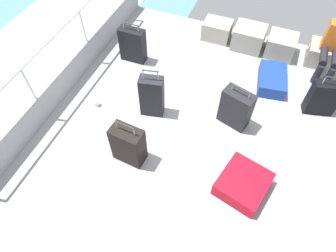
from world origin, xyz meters
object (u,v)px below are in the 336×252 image
(suitcase_1, at_px, (243,184))
(suitcase_3, at_px, (128,145))
(passenger_seated, at_px, (334,44))
(suitcase_0, at_px, (323,98))
(paper_cup, at_px, (97,103))
(cargo_crate_3, at_px, (326,55))
(suitcase_5, at_px, (272,80))
(cargo_crate_0, at_px, (217,30))
(suitcase_2, at_px, (236,108))
(cargo_crate_2, at_px, (281,45))
(cargo_crate_1, at_px, (249,37))
(suitcase_4, at_px, (152,96))
(suitcase_6, at_px, (133,45))

(suitcase_1, height_order, suitcase_3, suitcase_3)
(passenger_seated, relative_size, suitcase_0, 1.46)
(suitcase_0, relative_size, paper_cup, 7.22)
(cargo_crate_3, relative_size, suitcase_5, 0.87)
(cargo_crate_0, relative_size, suitcase_2, 0.76)
(cargo_crate_2, relative_size, passenger_seated, 0.50)
(cargo_crate_0, height_order, passenger_seated, passenger_seated)
(cargo_crate_2, distance_m, suitcase_5, 0.85)
(cargo_crate_3, bearing_deg, suitcase_3, -127.36)
(suitcase_0, distance_m, suitcase_1, 1.89)
(cargo_crate_1, distance_m, suitcase_5, 1.03)
(cargo_crate_3, bearing_deg, suitcase_4, -137.49)
(passenger_seated, distance_m, suitcase_4, 3.09)
(passenger_seated, bearing_deg, suitcase_5, -136.83)
(suitcase_5, bearing_deg, cargo_crate_0, 143.95)
(cargo_crate_2, height_order, paper_cup, cargo_crate_2)
(paper_cup, bearing_deg, suitcase_1, -12.37)
(suitcase_1, xyz_separation_m, suitcase_3, (-1.55, -0.12, 0.19))
(cargo_crate_2, bearing_deg, suitcase_1, -89.94)
(passenger_seated, xyz_separation_m, suitcase_3, (-2.32, -2.86, -0.24))
(cargo_crate_3, distance_m, suitcase_3, 3.82)
(cargo_crate_0, relative_size, paper_cup, 5.47)
(suitcase_0, xyz_separation_m, suitcase_4, (-2.37, -0.96, 0.05))
(cargo_crate_1, xyz_separation_m, cargo_crate_3, (1.35, 0.05, -0.03))
(suitcase_3, height_order, suitcase_5, suitcase_3)
(cargo_crate_1, height_order, suitcase_6, suitcase_6)
(cargo_crate_3, bearing_deg, suitcase_5, -130.47)
(cargo_crate_3, bearing_deg, suitcase_2, -121.31)
(suitcase_4, xyz_separation_m, suitcase_6, (-0.80, 1.00, -0.04))
(cargo_crate_1, distance_m, suitcase_2, 1.85)
(paper_cup, bearing_deg, suitcase_6, 86.93)
(cargo_crate_1, bearing_deg, suitcase_1, -78.37)
(suitcase_6, bearing_deg, suitcase_1, -36.36)
(cargo_crate_3, relative_size, suitcase_1, 0.88)
(cargo_crate_1, height_order, paper_cup, cargo_crate_1)
(suitcase_0, xyz_separation_m, suitcase_2, (-1.16, -0.69, 0.01))
(suitcase_2, xyz_separation_m, suitcase_5, (0.39, 1.01, -0.20))
(cargo_crate_0, height_order, suitcase_2, suitcase_2)
(suitcase_1, xyz_separation_m, suitcase_6, (-2.39, 1.76, 0.19))
(suitcase_0, height_order, suitcase_3, suitcase_3)
(passenger_seated, bearing_deg, suitcase_6, -162.78)
(suitcase_0, xyz_separation_m, suitcase_3, (-2.33, -1.83, 0.01))
(suitcase_4, height_order, suitcase_5, suitcase_4)
(suitcase_3, bearing_deg, suitcase_0, 38.23)
(suitcase_3, bearing_deg, cargo_crate_3, 52.64)
(cargo_crate_0, distance_m, suitcase_5, 1.49)
(suitcase_1, bearing_deg, suitcase_4, 154.55)
(passenger_seated, relative_size, suitcase_1, 1.43)
(cargo_crate_1, relative_size, suitcase_2, 0.81)
(cargo_crate_0, height_order, suitcase_0, suitcase_0)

